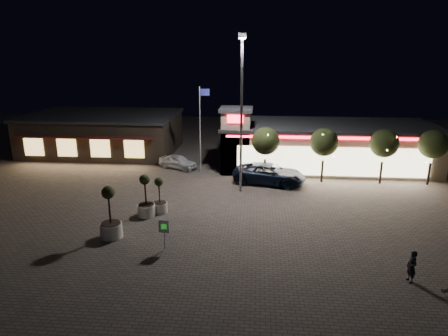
# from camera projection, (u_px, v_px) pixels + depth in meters

# --- Properties ---
(ground) EXTENTS (90.00, 90.00, 0.00)m
(ground) POSITION_uv_depth(u_px,v_px,m) (203.00, 233.00, 25.39)
(ground) COLOR #61574F
(ground) RESTS_ON ground
(retail_building) EXTENTS (20.40, 8.40, 6.10)m
(retail_building) POSITION_uv_depth(u_px,v_px,m) (321.00, 145.00, 39.07)
(retail_building) COLOR tan
(retail_building) RESTS_ON ground
(restaurant_building) EXTENTS (16.40, 11.00, 4.30)m
(restaurant_building) POSITION_uv_depth(u_px,v_px,m) (104.00, 133.00, 44.97)
(restaurant_building) COLOR #382D23
(restaurant_building) RESTS_ON ground
(floodlight_pole) EXTENTS (0.60, 0.40, 12.38)m
(floodlight_pole) POSITION_uv_depth(u_px,v_px,m) (242.00, 106.00, 30.84)
(floodlight_pole) COLOR gray
(floodlight_pole) RESTS_ON ground
(flagpole) EXTENTS (0.95, 0.10, 8.00)m
(flagpole) POSITION_uv_depth(u_px,v_px,m) (201.00, 123.00, 36.59)
(flagpole) COLOR white
(flagpole) RESTS_ON ground
(string_tree_a) EXTENTS (2.42, 2.42, 4.79)m
(string_tree_a) POSITION_uv_depth(u_px,v_px,m) (266.00, 141.00, 34.54)
(string_tree_a) COLOR #332319
(string_tree_a) RESTS_ON ground
(string_tree_b) EXTENTS (2.42, 2.42, 4.79)m
(string_tree_b) POSITION_uv_depth(u_px,v_px,m) (324.00, 142.00, 34.13)
(string_tree_b) COLOR #332319
(string_tree_b) RESTS_ON ground
(string_tree_c) EXTENTS (2.42, 2.42, 4.79)m
(string_tree_c) POSITION_uv_depth(u_px,v_px,m) (384.00, 143.00, 33.72)
(string_tree_c) COLOR #332319
(string_tree_c) RESTS_ON ground
(string_tree_d) EXTENTS (2.42, 2.42, 4.79)m
(string_tree_d) POSITION_uv_depth(u_px,v_px,m) (433.00, 144.00, 33.39)
(string_tree_d) COLOR #332319
(string_tree_d) RESTS_ON ground
(pickup_truck) EXTENTS (6.65, 4.12, 1.72)m
(pickup_truck) POSITION_uv_depth(u_px,v_px,m) (269.00, 174.00, 34.51)
(pickup_truck) COLOR black
(pickup_truck) RESTS_ON ground
(white_sedan) EXTENTS (4.22, 3.09, 1.34)m
(white_sedan) POSITION_uv_depth(u_px,v_px,m) (178.00, 162.00, 38.91)
(white_sedan) COLOR white
(white_sedan) RESTS_ON ground
(pedestrian) EXTENTS (0.54, 0.69, 1.69)m
(pedestrian) POSITION_uv_depth(u_px,v_px,m) (412.00, 267.00, 19.85)
(pedestrian) COLOR black
(pedestrian) RESTS_ON ground
(dog) EXTENTS (0.50, 0.32, 0.27)m
(dog) POSITION_uv_depth(u_px,v_px,m) (447.00, 289.00, 18.98)
(dog) COLOR #59514C
(dog) RESTS_ON ground
(planter_left) EXTENTS (1.24, 1.24, 3.04)m
(planter_left) POSITION_uv_depth(u_px,v_px,m) (146.00, 203.00, 27.75)
(planter_left) COLOR silver
(planter_left) RESTS_ON ground
(planter_mid) EXTENTS (1.36, 1.36, 3.35)m
(planter_mid) POSITION_uv_depth(u_px,v_px,m) (111.00, 222.00, 24.54)
(planter_mid) COLOR silver
(planter_mid) RESTS_ON ground
(planter_right) EXTENTS (1.06, 1.06, 2.61)m
(planter_right) POSITION_uv_depth(u_px,v_px,m) (160.00, 202.00, 28.39)
(planter_right) COLOR silver
(planter_right) RESTS_ON ground
(valet_sign) EXTENTS (0.60, 0.09, 1.83)m
(valet_sign) POSITION_uv_depth(u_px,v_px,m) (164.00, 229.00, 23.00)
(valet_sign) COLOR gray
(valet_sign) RESTS_ON ground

